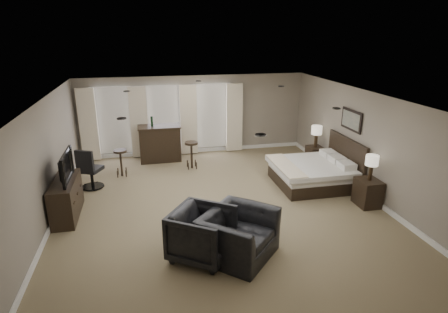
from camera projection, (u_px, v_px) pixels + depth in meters
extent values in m
cube|color=#746649|center=(219.00, 206.00, 8.99)|extent=(7.60, 8.60, 0.04)
cube|color=silver|center=(219.00, 98.00, 8.15)|extent=(7.60, 8.60, 0.04)
cube|color=gray|center=(194.00, 115.00, 12.50)|extent=(7.50, 0.04, 2.60)
cube|color=gray|center=(288.00, 261.00, 4.64)|extent=(7.50, 0.04, 2.60)
cube|color=gray|center=(44.00, 166.00, 7.81)|extent=(0.04, 8.50, 2.60)
cube|color=gray|center=(366.00, 144.00, 9.32)|extent=(0.04, 8.50, 2.60)
cube|color=silver|center=(113.00, 121.00, 11.94)|extent=(1.15, 0.04, 2.05)
cube|color=silver|center=(164.00, 118.00, 12.26)|extent=(1.15, 0.04, 2.05)
cube|color=silver|center=(212.00, 116.00, 12.58)|extent=(1.15, 0.04, 2.05)
cube|color=beige|center=(88.00, 125.00, 11.70)|extent=(0.55, 0.12, 2.30)
cube|color=beige|center=(139.00, 122.00, 12.01)|extent=(0.55, 0.12, 2.30)
cube|color=beige|center=(189.00, 120.00, 12.33)|extent=(0.55, 0.12, 2.30)
cube|color=beige|center=(234.00, 118.00, 12.64)|extent=(0.55, 0.12, 2.30)
cube|color=silver|center=(308.00, 163.00, 9.98)|extent=(1.98, 1.89, 1.26)
cube|color=black|center=(368.00, 193.00, 8.92)|extent=(0.49, 0.60, 0.65)
cube|color=black|center=(315.00, 156.00, 11.61)|extent=(0.44, 0.53, 0.58)
cube|color=beige|center=(371.00, 168.00, 8.71)|extent=(0.30, 0.30, 0.61)
cube|color=beige|center=(316.00, 136.00, 11.41)|extent=(0.32, 0.32, 0.67)
cube|color=slate|center=(351.00, 120.00, 9.84)|extent=(0.04, 0.96, 0.56)
cube|color=black|center=(66.00, 198.00, 8.36)|extent=(0.48, 1.49, 0.87)
imported|color=black|center=(63.00, 177.00, 8.20)|extent=(0.65, 1.12, 0.15)
imported|color=black|center=(238.00, 228.00, 6.84)|extent=(1.53, 1.56, 1.16)
imported|color=black|center=(202.00, 232.00, 6.80)|extent=(1.37, 1.39, 1.06)
cube|color=black|center=(160.00, 143.00, 11.90)|extent=(1.32, 0.69, 1.15)
cube|color=black|center=(121.00, 163.00, 10.69)|extent=(0.39, 0.39, 0.78)
cube|color=black|center=(192.00, 155.00, 11.28)|extent=(0.48, 0.48, 0.83)
cube|color=black|center=(91.00, 168.00, 9.83)|extent=(0.76, 0.76, 1.12)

